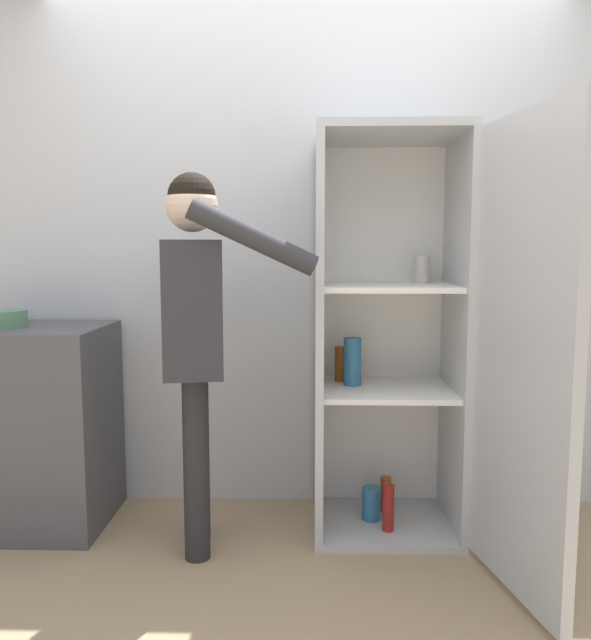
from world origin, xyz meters
name	(u,v)px	position (x,y,z in m)	size (l,w,h in m)	color
ground_plane	(301,602)	(0.00, 0.00, 0.00)	(12.00, 12.00, 0.00)	tan
wall_back	(305,253)	(0.00, 0.98, 1.27)	(7.00, 0.06, 2.55)	silver
refrigerator	(413,340)	(0.48, 0.55, 0.90)	(0.83, 1.20, 1.81)	#B7BABC
person	(196,315)	(-0.45, 0.41, 1.02)	(0.67, 0.55, 1.61)	#262628
counter	(33,426)	(-1.27, 0.65, 0.47)	(0.69, 0.56, 0.94)	#4C4C51
bowl	(2,319)	(-1.38, 0.63, 0.98)	(0.22, 0.22, 0.08)	#517F5B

